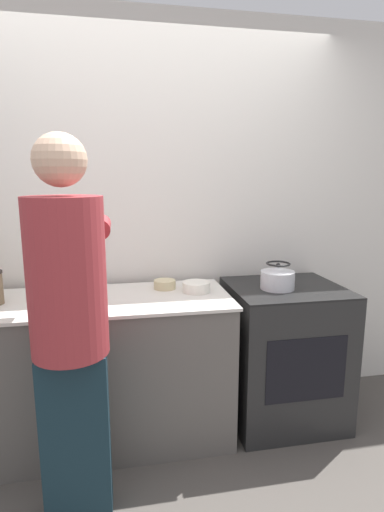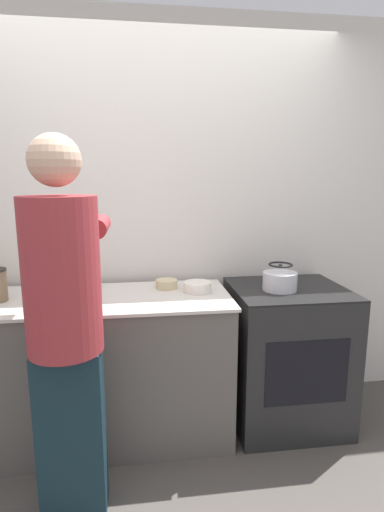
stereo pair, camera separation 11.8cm
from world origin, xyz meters
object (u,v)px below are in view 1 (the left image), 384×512
at_px(person, 70,322).
at_px(cutting_board, 71,303).
at_px(kettle, 278,278).
at_px(bowl_prep, 196,287).
at_px(knife, 75,299).
at_px(oven, 283,352).

bearing_deg(person, cutting_board, 95.74).
bearing_deg(kettle, cutting_board, -177.77).
height_order(person, cutting_board, person).
xyz_separation_m(person, cutting_board, (-0.05, 0.48, -0.06)).
xyz_separation_m(person, bowl_prep, (0.68, 0.59, -0.04)).
distance_m(cutting_board, bowl_prep, 0.74).
height_order(cutting_board, knife, knife).
height_order(person, kettle, person).
bearing_deg(oven, kettle, -153.77).
bearing_deg(cutting_board, kettle, 2.23).
bearing_deg(bowl_prep, cutting_board, -171.26).
bearing_deg(bowl_prep, kettle, -7.34).
distance_m(oven, knife, 1.36).
xyz_separation_m(oven, bowl_prep, (-0.58, 0.03, 0.47)).
bearing_deg(knife, kettle, 12.03).
height_order(cutting_board, kettle, kettle).
height_order(oven, knife, knife).
xyz_separation_m(oven, kettle, (-0.08, -0.04, 0.52)).
relative_size(cutting_board, knife, 1.21).
bearing_deg(kettle, bowl_prep, 172.66).
bearing_deg(oven, cutting_board, -176.22).
distance_m(oven, cutting_board, 1.38).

